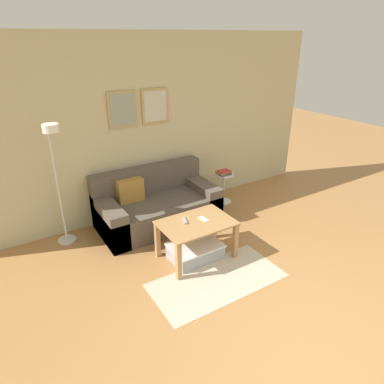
{
  "coord_description": "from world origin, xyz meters",
  "views": [
    {
      "loc": [
        -2.08,
        -1.16,
        2.49
      ],
      "look_at": [
        -0.21,
        1.86,
        0.85
      ],
      "focal_mm": 32.0,
      "sensor_mm": 36.0,
      "label": 1
    }
  ],
  "objects_px": {
    "coffee_table": "(196,229)",
    "remote_control": "(185,221)",
    "storage_bin": "(195,251)",
    "side_table": "(223,185)",
    "book_stack": "(224,172)",
    "couch": "(156,206)",
    "floor_lamp": "(56,168)",
    "cell_phone": "(204,219)"
  },
  "relations": [
    {
      "from": "coffee_table",
      "to": "book_stack",
      "type": "xyz_separation_m",
      "value": [
        1.16,
        1.03,
        0.14
      ]
    },
    {
      "from": "couch",
      "to": "book_stack",
      "type": "distance_m",
      "value": 1.23
    },
    {
      "from": "floor_lamp",
      "to": "book_stack",
      "type": "distance_m",
      "value": 2.49
    },
    {
      "from": "couch",
      "to": "side_table",
      "type": "xyz_separation_m",
      "value": [
        1.22,
        0.04,
        0.03
      ]
    },
    {
      "from": "coffee_table",
      "to": "side_table",
      "type": "bearing_deg",
      "value": 41.55
    },
    {
      "from": "couch",
      "to": "storage_bin",
      "type": "relative_size",
      "value": 2.68
    },
    {
      "from": "book_stack",
      "to": "coffee_table",
      "type": "bearing_deg",
      "value": -138.47
    },
    {
      "from": "cell_phone",
      "to": "side_table",
      "type": "bearing_deg",
      "value": 38.91
    },
    {
      "from": "book_stack",
      "to": "remote_control",
      "type": "height_order",
      "value": "book_stack"
    },
    {
      "from": "couch",
      "to": "cell_phone",
      "type": "xyz_separation_m",
      "value": [
        0.15,
        -0.99,
        0.22
      ]
    },
    {
      "from": "coffee_table",
      "to": "book_stack",
      "type": "distance_m",
      "value": 1.56
    },
    {
      "from": "floor_lamp",
      "to": "couch",
      "type": "bearing_deg",
      "value": -3.28
    },
    {
      "from": "storage_bin",
      "to": "remote_control",
      "type": "bearing_deg",
      "value": 130.04
    },
    {
      "from": "coffee_table",
      "to": "side_table",
      "type": "distance_m",
      "value": 1.58
    },
    {
      "from": "coffee_table",
      "to": "remote_control",
      "type": "distance_m",
      "value": 0.18
    },
    {
      "from": "storage_bin",
      "to": "side_table",
      "type": "height_order",
      "value": "side_table"
    },
    {
      "from": "floor_lamp",
      "to": "side_table",
      "type": "relative_size",
      "value": 3.25
    },
    {
      "from": "couch",
      "to": "cell_phone",
      "type": "distance_m",
      "value": 1.03
    },
    {
      "from": "remote_control",
      "to": "storage_bin",
      "type": "bearing_deg",
      "value": -33.73
    },
    {
      "from": "coffee_table",
      "to": "floor_lamp",
      "type": "relative_size",
      "value": 0.54
    },
    {
      "from": "coffee_table",
      "to": "floor_lamp",
      "type": "bearing_deg",
      "value": 139.69
    },
    {
      "from": "side_table",
      "to": "cell_phone",
      "type": "height_order",
      "value": "side_table"
    },
    {
      "from": "side_table",
      "to": "remote_control",
      "type": "relative_size",
      "value": 3.31
    },
    {
      "from": "remote_control",
      "to": "cell_phone",
      "type": "height_order",
      "value": "remote_control"
    },
    {
      "from": "book_stack",
      "to": "cell_phone",
      "type": "bearing_deg",
      "value": -136.01
    },
    {
      "from": "storage_bin",
      "to": "remote_control",
      "type": "relative_size",
      "value": 4.14
    },
    {
      "from": "floor_lamp",
      "to": "book_stack",
      "type": "bearing_deg",
      "value": -1.1
    },
    {
      "from": "floor_lamp",
      "to": "side_table",
      "type": "xyz_separation_m",
      "value": [
        2.45,
        -0.03,
        -0.77
      ]
    },
    {
      "from": "floor_lamp",
      "to": "side_table",
      "type": "bearing_deg",
      "value": -0.64
    },
    {
      "from": "coffee_table",
      "to": "cell_phone",
      "type": "distance_m",
      "value": 0.15
    },
    {
      "from": "side_table",
      "to": "cell_phone",
      "type": "relative_size",
      "value": 3.54
    },
    {
      "from": "book_stack",
      "to": "cell_phone",
      "type": "distance_m",
      "value": 1.47
    },
    {
      "from": "coffee_table",
      "to": "cell_phone",
      "type": "xyz_separation_m",
      "value": [
        0.11,
        0.01,
        0.1
      ]
    },
    {
      "from": "storage_bin",
      "to": "book_stack",
      "type": "relative_size",
      "value": 2.75
    },
    {
      "from": "floor_lamp",
      "to": "book_stack",
      "type": "height_order",
      "value": "floor_lamp"
    },
    {
      "from": "coffee_table",
      "to": "cell_phone",
      "type": "bearing_deg",
      "value": 6.58
    },
    {
      "from": "remote_control",
      "to": "side_table",
      "type": "bearing_deg",
      "value": 52.82
    },
    {
      "from": "side_table",
      "to": "remote_control",
      "type": "height_order",
      "value": "remote_control"
    },
    {
      "from": "storage_bin",
      "to": "remote_control",
      "type": "distance_m",
      "value": 0.42
    },
    {
      "from": "couch",
      "to": "side_table",
      "type": "bearing_deg",
      "value": 2.02
    },
    {
      "from": "book_stack",
      "to": "couch",
      "type": "bearing_deg",
      "value": -178.85
    },
    {
      "from": "remote_control",
      "to": "couch",
      "type": "bearing_deg",
      "value": 101.81
    }
  ]
}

